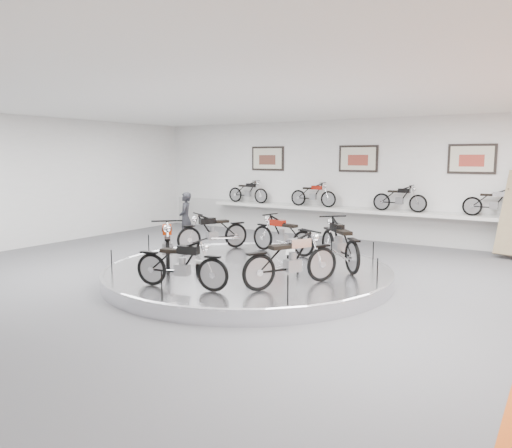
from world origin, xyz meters
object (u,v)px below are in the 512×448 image
Objects in this scene: shelf at (354,210)px; bike_c at (213,231)px; bike_e at (181,264)px; bike_d at (167,242)px; bike_f at (292,259)px; bike_b at (282,234)px; bike_a at (340,242)px; display_platform at (248,273)px; visitor at (186,218)px.

bike_c is (-1.91, -5.17, -0.19)m from shelf.
bike_d is at bearing 127.99° from bike_e.
bike_c is 0.95× the size of bike_f.
bike_b is 1.88m from bike_c.
bike_b is at bearing 79.53° from bike_e.
bike_f is at bearing 85.84° from bike_c.
bike_a reaches higher than bike_e.
bike_d reaches higher than bike_f.
bike_b reaches higher than shelf.
shelf is at bearing 90.00° from display_platform.
bike_e is (-0.03, -2.22, 0.63)m from display_platform.
bike_d is (-3.26, -2.07, 0.00)m from bike_a.
bike_e is (-0.03, -8.62, -0.22)m from shelf.
bike_f reaches higher than shelf.
bike_d reaches higher than bike_e.
visitor is (-2.77, 3.88, -0.04)m from bike_d.
visitor reaches higher than bike_a.
bike_a reaches higher than bike_b.
bike_d is (-1.40, -2.77, 0.06)m from bike_b.
bike_a is 3.65m from bike_c.
bike_c reaches higher than display_platform.
bike_b is 1.03× the size of visitor.
bike_c is 1.05× the size of visitor.
bike_d is at bearing -101.74° from shelf.
bike_a is 1.15× the size of visitor.
bike_f is (1.77, -2.79, 0.03)m from bike_b.
visitor is (-4.30, -3.47, -0.18)m from shelf.
bike_d is at bearing 3.01° from visitor.
shelf is 6.39× the size of bike_c.
bike_b is 0.88× the size of bike_d.
bike_c is 2.93m from visitor.
bike_c is 1.06× the size of bike_e.
visitor reaches higher than bike_f.
bike_c is (-3.65, 0.12, -0.05)m from bike_a.
shelf is 5.80× the size of bike_a.
shelf is 5.53m from visitor.
bike_f is (1.64, -0.97, 0.68)m from display_platform.
bike_e is at bearing -90.17° from shelf.
shelf is at bearing -25.78° from bike_a.
bike_b reaches higher than bike_e.
shelf is at bearing 77.86° from bike_e.
bike_c is at bearing 147.26° from display_platform.
bike_a is 1.10× the size of bike_c.
bike_a is (1.73, 1.11, 0.71)m from display_platform.
bike_e is (1.50, -1.26, -0.08)m from bike_d.
bike_f reaches higher than display_platform.
shelf is 5.52m from bike_c.
visitor is at bearing 117.75° from bike_e.
visitor is at bearing 145.76° from display_platform.
display_platform is 3.89× the size of visitor.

